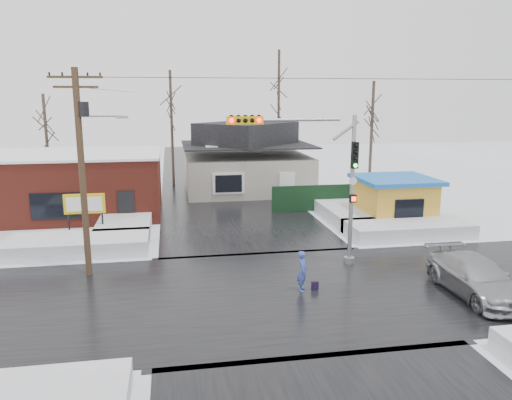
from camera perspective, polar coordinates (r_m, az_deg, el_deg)
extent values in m
plane|color=white|center=(20.64, 2.87, -10.52)|extent=(120.00, 120.00, 0.00)
cube|color=black|center=(20.64, 2.87, -10.49)|extent=(10.00, 120.00, 0.02)
cube|color=black|center=(20.64, 2.87, -10.49)|extent=(120.00, 10.00, 0.02)
cube|color=white|center=(27.08, -19.59, -4.82)|extent=(7.00, 3.00, 0.80)
cube|color=white|center=(29.79, 16.98, -3.16)|extent=(7.00, 3.00, 0.80)
cube|color=white|center=(31.62, -14.54, -2.17)|extent=(3.00, 8.00, 0.80)
cube|color=white|center=(33.45, 10.09, -1.20)|extent=(3.00, 8.00, 0.80)
cylinder|color=gray|center=(23.54, 10.88, 0.99)|extent=(0.20, 0.20, 7.00)
cylinder|color=gray|center=(24.38, 10.58, -6.77)|extent=(0.50, 0.50, 0.30)
cylinder|color=gray|center=(22.26, 3.88, 9.12)|extent=(4.60, 0.14, 0.14)
cube|color=gold|center=(21.88, -1.28, 9.10)|extent=(1.60, 0.28, 0.35)
sphere|color=#FF0C0C|center=(21.64, -2.80, 9.05)|extent=(0.20, 0.20, 0.20)
sphere|color=#FF0C0C|center=(21.82, 0.36, 9.09)|extent=(0.20, 0.20, 0.20)
cube|color=black|center=(23.10, 11.22, 5.04)|extent=(0.30, 0.22, 1.20)
sphere|color=#0CE533|center=(23.03, 11.30, 3.88)|extent=(0.18, 0.18, 0.18)
cube|color=black|center=(23.41, 11.03, 0.17)|extent=(0.30, 0.20, 0.35)
cylinder|color=#382619|center=(22.67, -19.25, 2.69)|extent=(0.28, 0.28, 9.00)
cube|color=#382619|center=(22.43, -19.97, 13.08)|extent=(2.20, 0.10, 0.10)
cube|color=#382619|center=(22.42, -19.90, 12.06)|extent=(1.80, 0.10, 0.10)
cylinder|color=black|center=(22.39, -19.10, 9.80)|extent=(0.44, 0.44, 0.60)
cylinder|color=gray|center=(22.30, -17.38, 9.14)|extent=(1.80, 0.08, 0.08)
cube|color=gray|center=(22.21, -15.04, 9.13)|extent=(0.50, 0.22, 0.12)
cube|color=maroon|center=(35.74, -20.59, 1.67)|extent=(12.00, 8.00, 4.00)
cube|color=white|center=(35.46, -20.83, 4.93)|extent=(12.20, 8.20, 0.15)
cube|color=black|center=(31.98, -21.80, -0.65)|extent=(3.00, 0.08, 1.60)
cube|color=black|center=(31.44, -14.61, -0.94)|extent=(1.00, 0.08, 2.20)
cylinder|color=black|center=(29.50, -20.59, -2.55)|extent=(0.10, 0.10, 1.80)
cylinder|color=black|center=(29.21, -17.12, -2.45)|extent=(0.10, 0.10, 1.80)
cube|color=gold|center=(29.10, -19.01, -0.40)|extent=(2.20, 0.18, 1.10)
cube|color=white|center=(28.99, -19.04, -0.45)|extent=(1.90, 0.02, 0.80)
cube|color=#A5A295|center=(41.57, -1.08, 3.06)|extent=(10.00, 8.00, 3.00)
cube|color=black|center=(41.28, -1.09, 6.36)|extent=(10.40, 8.40, 0.12)
pyramid|color=black|center=(41.20, -1.10, 7.69)|extent=(9.00, 7.00, 1.80)
cube|color=maroon|center=(42.77, 2.98, 7.88)|extent=(0.70, 0.70, 1.40)
cube|color=white|center=(37.37, -3.16, 1.89)|extent=(2.40, 0.12, 1.60)
cube|color=gold|center=(32.42, 15.50, -0.24)|extent=(4.00, 4.00, 2.60)
cube|color=blue|center=(32.15, 15.65, 2.28)|extent=(4.60, 4.60, 0.25)
cube|color=black|center=(30.64, 17.11, -1.03)|extent=(1.80, 0.06, 1.20)
cube|color=black|center=(35.03, 8.24, 0.29)|extent=(8.00, 0.12, 1.80)
cylinder|color=#332821|center=(44.70, -9.59, 8.03)|extent=(0.24, 0.24, 10.00)
cylinder|color=#332821|center=(47.76, 2.60, 9.62)|extent=(0.24, 0.24, 12.00)
cylinder|color=#332821|center=(42.03, 13.04, 6.98)|extent=(0.24, 0.24, 9.00)
cylinder|color=#332821|center=(43.87, -22.76, 5.90)|extent=(0.24, 0.24, 8.00)
imported|color=#3B51A5|center=(20.55, 5.32, -8.14)|extent=(0.56, 0.70, 1.69)
imported|color=#A0A3A7|center=(21.91, 23.81, -8.11)|extent=(2.10, 5.16, 1.50)
cube|color=black|center=(20.93, 6.75, -9.75)|extent=(0.29, 0.14, 0.35)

